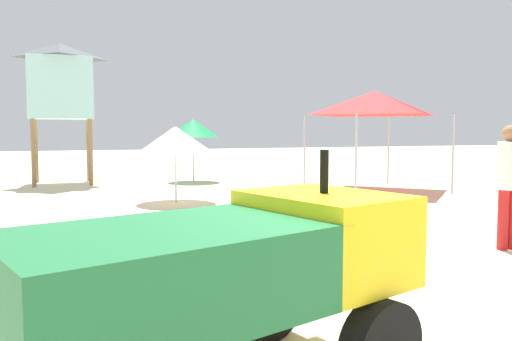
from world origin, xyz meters
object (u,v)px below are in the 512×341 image
Objects in this scene: lifeguard_near_left at (509,178)px; popup_canopy at (375,103)px; beach_umbrella_left at (193,128)px; beach_umbrella_far at (175,140)px; utility_cart at (228,272)px; lifeguard_tower at (61,81)px; surfboard_pile at (220,245)px.

lifeguard_near_left is 0.59× the size of popup_canopy.
popup_canopy reaches higher than lifeguard_near_left.
beach_umbrella_far is at bearing -108.02° from beach_umbrella_left.
utility_cart is 0.66× the size of lifeguard_tower.
lifeguard_tower is 2.42× the size of beach_umbrella_far.
lifeguard_near_left is 10.93m from beach_umbrella_left.
beach_umbrella_left is at bearing 78.71° from surfboard_pile.
beach_umbrella_far is at bearing 80.60° from utility_cart.
lifeguard_tower reaches higher than surfboard_pile.
beach_umbrella_far is at bearing -65.42° from lifeguard_tower.
lifeguard_tower reaches higher than lifeguard_near_left.
popup_canopy is 0.68× the size of lifeguard_tower.
lifeguard_near_left reaches higher than surfboard_pile.
surfboard_pile is 10.93m from lifeguard_tower.
lifeguard_tower reaches higher than beach_umbrella_left.
utility_cart is at bearing -99.40° from beach_umbrella_far.
utility_cart is at bearing -102.43° from beach_umbrella_left.
lifeguard_tower is at bearing 93.94° from utility_cart.
popup_canopy is 9.26m from lifeguard_tower.
beach_umbrella_left reaches higher than surfboard_pile.
lifeguard_near_left is at bearing -16.21° from surfboard_pile.
beach_umbrella_far is at bearing 118.24° from lifeguard_near_left.
lifeguard_tower is 4.19m from beach_umbrella_left.
popup_canopy is 1.66× the size of beach_umbrella_far.
surfboard_pile is 0.61× the size of lifeguard_tower.
lifeguard_near_left is at bearing -80.28° from beach_umbrella_left.
lifeguard_near_left is 12.96m from lifeguard_tower.
utility_cart is 5.38m from lifeguard_near_left.
popup_canopy is 5.75m from beach_umbrella_left.
surfboard_pile is 5.27m from beach_umbrella_far.
utility_cart is 8.83m from beach_umbrella_far.
lifeguard_near_left is at bearing -61.76° from beach_umbrella_far.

